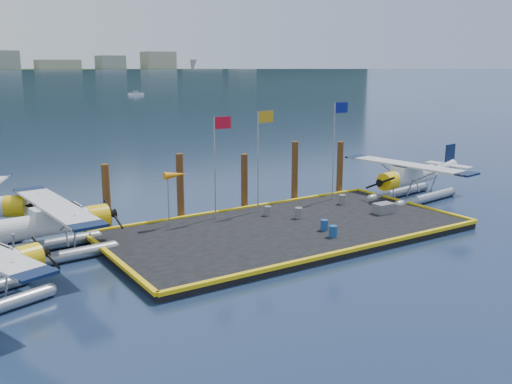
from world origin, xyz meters
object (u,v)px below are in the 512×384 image
Objects in this scene: seaplane_b at (49,228)px; piling_2 at (244,183)px; drum_1 at (324,225)px; drum_4 at (342,199)px; windsock at (175,176)px; drum_3 at (333,231)px; flagpole_yellow at (261,146)px; drum_2 at (299,213)px; piling_3 at (295,173)px; piling_4 at (340,170)px; flagpole_blue at (336,136)px; drum_5 at (268,211)px; piling_1 at (180,188)px; seaplane_d at (410,179)px; crate at (383,208)px; flagpole_red at (218,152)px; piling_0 at (107,200)px.

piling_2 reaches higher than seaplane_b.
drum_4 reaches higher than drum_1.
drum_1 is 8.75m from windsock.
drum_3 is at bearing -48.02° from windsock.
flagpole_yellow is 3.07m from piling_2.
drum_2 is at bearing 78.26° from seaplane_b.
drum_1 is 0.14× the size of piling_3.
flagpole_blue is at bearing -138.42° from piling_4.
drum_2 is 0.15× the size of piling_3.
flagpole_yellow is (0.23, 1.13, 3.83)m from drum_5.
drum_3 is at bearing -59.01° from piling_1.
seaplane_b is 16.04× the size of drum_4.
seaplane_d is at bearing -5.06° from drum_4.
crate is at bearing -20.88° from windsock.
drum_3 is 0.99× the size of drum_4.
flagpole_red is at bearing -43.15° from piling_1.
piling_1 is (-10.17, 2.99, 1.39)m from drum_4.
drum_2 is 1.05× the size of drum_3.
drum_2 is 5.45m from crate.
flagpole_blue reaches higher than piling_4.
piling_0 is 13.00m from piling_3.
piling_2 is (-0.85, 7.02, 1.21)m from drum_1.
piling_2 is at bearing 96.54° from seaplane_b.
drum_1 is at bearing 67.08° from seaplane_b.
drum_1 is at bearing -170.46° from crate.
crate is 6.01m from flagpole_blue.
drum_3 is (-0.40, -1.22, 0.01)m from drum_1.
drum_4 is (18.38, -0.68, -0.82)m from seaplane_b.
piling_4 is (-3.39, 3.50, 0.46)m from seaplane_d.
drum_3 is 0.50× the size of crate.
drum_2 is 1.93m from drum_5.
drum_2 is at bearing 83.58° from drum_1.
piling_4 reaches higher than drum_4.
drum_4 is 0.15× the size of piling_1.
piling_3 reaches higher than windsock.
flagpole_red is 3.28m from piling_1.
flagpole_yellow reaches higher than piling_2.
piling_1 reaches higher than piling_4.
flagpole_blue reaches higher than flagpole_red.
drum_3 is at bearing -85.07° from drum_5.
flagpole_yellow reaches higher than piling_0.
piling_1 is (-4.95, 8.24, 1.39)m from drum_3.
drum_4 is at bearing -11.53° from piling_0.
drum_3 is 0.09× the size of flagpole_blue.
flagpole_red is 1.50× the size of piling_0.
flagpole_red is at bearing 153.61° from crate.
piling_4 is at bearing 36.29° from seaplane_d.
windsock is (-5.98, 6.64, 2.52)m from drum_3.
piling_3 is at bearing 66.70° from drum_3.
flagpole_yellow is at bearing -82.79° from piling_2.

